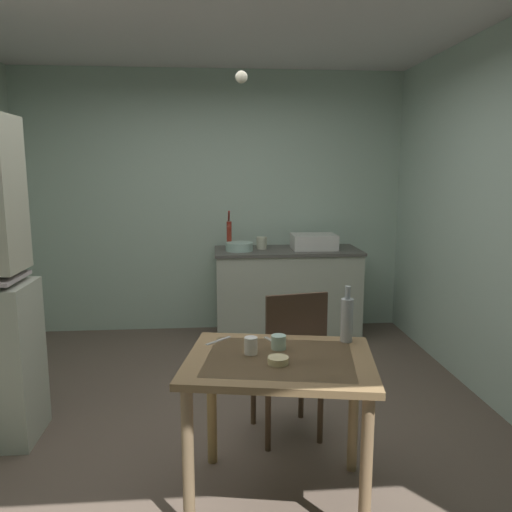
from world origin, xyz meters
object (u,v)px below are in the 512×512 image
hand_pump (229,233)px  serving_bowl_wide (278,360)px  dining_table (279,381)px  chair_far_side (290,362)px  teacup_cream (251,346)px  sink_basin (314,241)px  glass_bottle (347,319)px  mixing_bowl_counter (239,247)px

hand_pump → serving_bowl_wide: size_ratio=3.81×
serving_bowl_wide → hand_pump: bearing=93.1°
dining_table → serving_bowl_wide: bearing=-103.2°
chair_far_side → teacup_cream: size_ratio=11.23×
teacup_cream → hand_pump: bearing=90.6°
dining_table → chair_far_side: (0.14, 0.59, -0.13)m
serving_bowl_wide → chair_far_side: bearing=76.4°
hand_pump → dining_table: hand_pump is taller
sink_basin → hand_pump: 0.86m
glass_bottle → sink_basin: bearing=83.1°
serving_bowl_wide → teacup_cream: size_ratio=1.18×
glass_bottle → chair_far_side: bearing=124.0°
sink_basin → dining_table: size_ratio=0.42×
glass_bottle → dining_table: bearing=-151.4°
mixing_bowl_counter → glass_bottle: (0.46, -2.34, -0.04)m
hand_pump → chair_far_side: (0.31, -2.07, -0.55)m
mixing_bowl_counter → teacup_cream: 2.49m
mixing_bowl_counter → serving_bowl_wide: (0.05, -2.63, -0.15)m
dining_table → glass_bottle: glass_bottle is taller
chair_far_side → serving_bowl_wide: size_ratio=9.54×
glass_bottle → mixing_bowl_counter: bearing=101.2°
hand_pump → teacup_cream: (0.03, -2.58, -0.25)m
teacup_cream → glass_bottle: bearing=15.3°
dining_table → chair_far_side: size_ratio=1.07×
hand_pump → sink_basin: bearing=-3.0°
serving_bowl_wide → glass_bottle: glass_bottle is taller
mixing_bowl_counter → dining_table: mixing_bowl_counter is taller
serving_bowl_wide → teacup_cream: 0.19m
mixing_bowl_counter → sink_basin: bearing=3.8°
mixing_bowl_counter → chair_far_side: (0.21, -1.97, -0.43)m
sink_basin → mixing_bowl_counter: sink_basin is taller
sink_basin → teacup_cream: sink_basin is taller
sink_basin → hand_pump: (-0.85, 0.05, 0.09)m
dining_table → teacup_cream: bearing=153.4°
mixing_bowl_counter → chair_far_side: mixing_bowl_counter is taller
serving_bowl_wide → teacup_cream: teacup_cream is taller
glass_bottle → teacup_cream: bearing=-164.7°
hand_pump → serving_bowl_wide: bearing=-86.9°
dining_table → hand_pump: bearing=93.6°
hand_pump → glass_bottle: size_ratio=1.27×
dining_table → chair_far_side: 0.62m
sink_basin → glass_bottle: 2.41m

